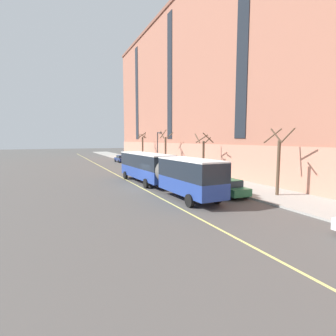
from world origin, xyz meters
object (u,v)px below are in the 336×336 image
at_px(parked_car_black_1, 181,175).
at_px(parked_car_green_4, 228,188).
at_px(street_tree_far_uptown, 165,149).
at_px(street_lamp, 158,146).
at_px(street_tree_near_corner, 278,162).
at_px(city_bus, 160,169).
at_px(parked_car_champagne_2, 129,161).
at_px(street_tree_mid_block, 203,154).
at_px(parked_car_navy_3, 121,159).
at_px(street_tree_far_downtown, 143,147).

bearing_deg(parked_car_black_1, parked_car_green_4, -88.99).
height_order(street_tree_far_uptown, street_lamp, street_tree_far_uptown).
bearing_deg(street_tree_near_corner, city_bus, 135.86).
distance_m(parked_car_black_1, parked_car_champagne_2, 22.75).
bearing_deg(parked_car_black_1, street_lamp, 80.97).
height_order(street_tree_mid_block, street_tree_far_uptown, street_tree_far_uptown).
relative_size(city_bus, street_tree_far_uptown, 2.88).
distance_m(street_tree_mid_block, street_tree_far_uptown, 12.48).
xyz_separation_m(parked_car_black_1, street_tree_near_corner, (4.15, -10.82, 2.34)).
bearing_deg(parked_car_green_4, street_tree_mid_block, 69.40).
height_order(city_bus, parked_car_navy_3, city_bus).
bearing_deg(street_tree_mid_block, street_tree_far_uptown, 89.91).
height_order(parked_car_champagne_2, street_tree_mid_block, street_tree_mid_block).
xyz_separation_m(parked_car_black_1, street_tree_far_uptown, (4.13, 14.03, 2.59)).
distance_m(street_tree_far_downtown, street_lamp, 14.73).
distance_m(parked_car_champagne_2, street_tree_far_downtown, 6.10).
bearing_deg(street_lamp, city_bus, -111.32).
xyz_separation_m(street_tree_mid_block, street_tree_far_downtown, (-0.00, 24.88, 0.30)).
xyz_separation_m(street_tree_near_corner, street_tree_far_uptown, (-0.02, 24.85, 0.26)).
bearing_deg(city_bus, parked_car_black_1, 37.36).
bearing_deg(street_tree_far_uptown, parked_car_navy_3, 103.81).
height_order(city_bus, parked_car_black_1, city_bus).
distance_m(parked_car_green_4, street_tree_mid_block, 11.47).
height_order(parked_car_champagne_2, street_lamp, street_lamp).
height_order(parked_car_green_4, street_tree_far_uptown, street_tree_far_uptown).
xyz_separation_m(street_tree_mid_block, street_lamp, (-2.22, 10.32, 0.80)).
xyz_separation_m(parked_car_champagne_2, street_tree_far_uptown, (4.09, -8.72, 2.59)).
bearing_deg(street_tree_near_corner, street_tree_far_uptown, 90.06).
distance_m(parked_car_black_1, street_tree_mid_block, 4.99).
bearing_deg(street_tree_near_corner, parked_car_navy_3, 95.54).
height_order(parked_car_green_4, street_tree_mid_block, street_tree_mid_block).
bearing_deg(parked_car_navy_3, parked_car_black_1, -90.36).
xyz_separation_m(parked_car_champagne_2, street_tree_near_corner, (4.11, -33.57, 2.34)).
relative_size(street_tree_near_corner, street_tree_mid_block, 1.02).
distance_m(street_tree_mid_block, street_lamp, 10.59).
xyz_separation_m(parked_car_green_4, street_tree_mid_block, (3.95, 10.51, 2.38)).
bearing_deg(city_bus, street_tree_far_uptown, 64.71).
distance_m(parked_car_black_1, street_tree_near_corner, 11.82).
relative_size(street_tree_far_uptown, street_lamp, 1.09).
bearing_deg(street_tree_far_downtown, city_bus, -105.25).
distance_m(parked_car_champagne_2, street_tree_mid_block, 21.71).
distance_m(city_bus, street_tree_far_uptown, 18.87).
bearing_deg(street_lamp, street_tree_far_downtown, 81.33).
bearing_deg(street_tree_near_corner, street_tree_far_downtown, 90.07).
bearing_deg(street_lamp, street_tree_far_uptown, 43.88).
relative_size(city_bus, street_tree_mid_block, 3.31).
bearing_deg(parked_car_champagne_2, parked_car_navy_3, 88.81).
bearing_deg(street_tree_mid_block, parked_car_navy_3, 97.83).
xyz_separation_m(parked_car_navy_3, street_tree_near_corner, (3.96, -40.86, 2.33)).
bearing_deg(city_bus, street_tree_mid_block, 29.54).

